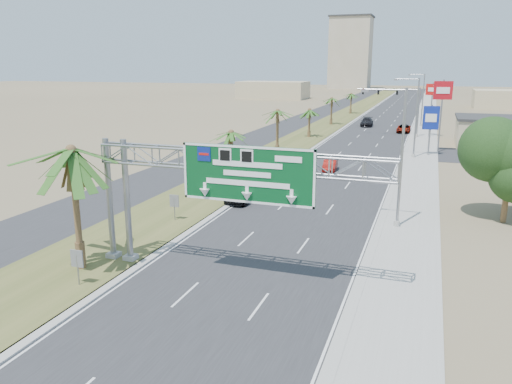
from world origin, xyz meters
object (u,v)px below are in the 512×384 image
object	(u,v)px
sign_gantry	(223,170)
car_left_lane	(245,192)
car_far	(367,122)
car_right_lane	(404,129)
pole_sign_red_near	(443,95)
pole_sign_red_far	(432,94)
car_mid_lane	(330,165)
pole_sign_blue	(431,119)
palm_near	(71,151)
signal_mast	(406,107)

from	to	relation	value
sign_gantry	car_left_lane	bearing A→B (deg)	106.28
car_far	car_right_lane	bearing A→B (deg)	-48.77
car_far	car_left_lane	bearing A→B (deg)	-95.82
pole_sign_red_near	pole_sign_red_far	world-z (taller)	pole_sign_red_near
car_mid_lane	car_right_lane	xyz separation A→B (m)	(5.86, 37.14, 0.02)
car_mid_lane	pole_sign_blue	world-z (taller)	pole_sign_blue
pole_sign_blue	car_far	bearing A→B (deg)	110.91
palm_near	car_far	bearing A→B (deg)	85.02
car_left_lane	car_mid_lane	distance (m)	15.90
car_mid_lane	palm_near	bearing A→B (deg)	-109.74
car_right_lane	car_far	bearing A→B (deg)	134.46
car_left_lane	pole_sign_red_near	xyz separation A→B (m)	(15.97, 32.39, 6.86)
palm_near	car_mid_lane	size ratio (longest dim) A/B	2.09
pole_sign_red_near	pole_sign_red_far	xyz separation A→B (m)	(-1.32, 15.29, -0.69)
palm_near	pole_sign_red_near	xyz separation A→B (m)	(19.67, 49.51, 0.75)
signal_mast	car_right_lane	world-z (taller)	signal_mast
car_left_lane	pole_sign_blue	distance (m)	32.96
sign_gantry	pole_sign_blue	xyz separation A→B (m)	(10.32, 44.41, -1.32)
car_right_lane	car_far	xyz separation A→B (m)	(-7.34, 7.56, 0.13)
car_right_lane	palm_near	bearing A→B (deg)	-101.15
sign_gantry	car_mid_lane	bearing A→B (deg)	89.89
car_mid_lane	car_far	world-z (taller)	car_far
signal_mast	pole_sign_blue	xyz separation A→B (m)	(4.09, -17.64, -0.11)
pole_sign_blue	pole_sign_red_far	size ratio (longest dim) A/B	0.75
signal_mast	pole_sign_blue	world-z (taller)	signal_mast
signal_mast	pole_sign_red_far	xyz separation A→B (m)	(3.98, 0.83, 2.14)
signal_mast	car_right_lane	distance (m)	6.94
pole_sign_red_far	car_right_lane	bearing A→B (deg)	132.37
sign_gantry	car_far	world-z (taller)	sign_gantry
palm_near	pole_sign_red_far	distance (m)	67.35
car_mid_lane	pole_sign_red_far	size ratio (longest dim) A/B	0.45
signal_mast	car_far	size ratio (longest dim) A/B	1.87
car_mid_lane	car_right_lane	world-z (taller)	car_right_lane
sign_gantry	pole_sign_red_near	xyz separation A→B (m)	(11.53, 47.58, 1.62)
car_left_lane	car_far	xyz separation A→B (m)	(3.02, 59.94, -0.02)
signal_mast	car_left_lane	bearing A→B (deg)	-102.83
pole_sign_red_near	pole_sign_blue	world-z (taller)	pole_sign_red_near
palm_near	car_right_lane	distance (m)	71.19
car_mid_lane	pole_sign_blue	size ratio (longest dim) A/B	0.60
car_left_lane	car_right_lane	distance (m)	53.40
car_mid_lane	pole_sign_red_near	distance (m)	21.79
car_mid_lane	pole_sign_red_far	bearing A→B (deg)	67.09
signal_mast	pole_sign_red_near	bearing A→B (deg)	-69.88
car_right_lane	car_left_lane	bearing A→B (deg)	-100.90
car_right_lane	pole_sign_blue	xyz separation A→B (m)	(4.40, -23.17, 4.07)
signal_mast	car_mid_lane	bearing A→B (deg)	-101.05
signal_mast	car_left_lane	distance (m)	48.22
pole_sign_red_far	palm_near	bearing A→B (deg)	-105.81
car_left_lane	pole_sign_red_far	world-z (taller)	pole_sign_red_far
pole_sign_blue	car_mid_lane	bearing A→B (deg)	-126.30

